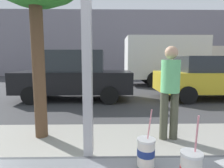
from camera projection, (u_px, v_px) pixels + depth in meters
ground_plane at (106, 92)px, 9.07m from camera, size 60.00×60.00×0.00m
sidewalk_strip at (101, 162)px, 2.72m from camera, size 16.00×2.80×0.15m
window_wall at (86, 1)px, 0.99m from camera, size 2.82×0.20×2.90m
building_facade_far at (107, 44)px, 18.96m from camera, size 28.00×1.20×6.40m
soda_cup_left at (146, 152)px, 0.96m from camera, size 0.09×0.09×0.30m
parked_car_black at (74, 76)px, 7.34m from camera, size 4.42×1.96×1.91m
parked_car_yellow at (211, 77)px, 7.45m from camera, size 4.31×2.01×1.70m
box_truck at (176, 59)px, 11.60m from camera, size 6.47×2.44×2.94m
pedestrian at (170, 87)px, 3.23m from camera, size 0.32×0.32×1.63m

